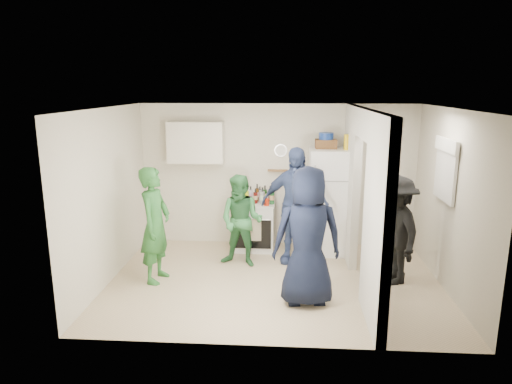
% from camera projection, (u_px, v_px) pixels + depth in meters
% --- Properties ---
extents(floor, '(4.80, 4.80, 0.00)m').
position_uv_depth(floor, '(274.00, 282.00, 6.67)').
color(floor, '#CDB690').
rests_on(floor, ground).
extents(wall_back, '(4.80, 0.00, 4.80)m').
position_uv_depth(wall_back, '(278.00, 176.00, 8.04)').
color(wall_back, silver).
rests_on(wall_back, floor).
extents(wall_front, '(4.80, 0.00, 4.80)m').
position_uv_depth(wall_front, '(271.00, 238.00, 4.73)').
color(wall_front, silver).
rests_on(wall_front, floor).
extents(wall_left, '(0.00, 3.40, 3.40)m').
position_uv_depth(wall_left, '(108.00, 196.00, 6.54)').
color(wall_left, silver).
rests_on(wall_left, floor).
extents(wall_right, '(0.00, 3.40, 3.40)m').
position_uv_depth(wall_right, '(451.00, 202.00, 6.23)').
color(wall_right, silver).
rests_on(wall_right, floor).
extents(ceiling, '(4.80, 4.80, 0.00)m').
position_uv_depth(ceiling, '(276.00, 108.00, 6.10)').
color(ceiling, white).
rests_on(ceiling, wall_back).
extents(partition_pier_back, '(0.12, 1.20, 2.50)m').
position_uv_depth(partition_pier_back, '(351.00, 184.00, 7.38)').
color(partition_pier_back, silver).
rests_on(partition_pier_back, floor).
extents(partition_pier_front, '(0.12, 1.20, 2.50)m').
position_uv_depth(partition_pier_front, '(377.00, 224.00, 5.24)').
color(partition_pier_front, silver).
rests_on(partition_pier_front, floor).
extents(partition_header, '(0.12, 1.00, 0.40)m').
position_uv_depth(partition_header, '(366.00, 124.00, 6.07)').
color(partition_header, silver).
rests_on(partition_header, partition_pier_back).
extents(stove, '(0.70, 0.59, 0.84)m').
position_uv_depth(stove, '(254.00, 226.00, 7.93)').
color(stove, white).
rests_on(stove, floor).
extents(upper_cabinet, '(0.95, 0.34, 0.70)m').
position_uv_depth(upper_cabinet, '(196.00, 142.00, 7.81)').
color(upper_cabinet, silver).
rests_on(upper_cabinet, wall_back).
extents(fridge, '(0.73, 0.71, 1.78)m').
position_uv_depth(fridge, '(330.00, 201.00, 7.71)').
color(fridge, white).
rests_on(fridge, floor).
extents(wicker_basket, '(0.35, 0.25, 0.15)m').
position_uv_depth(wicker_basket, '(326.00, 144.00, 7.55)').
color(wicker_basket, brown).
rests_on(wicker_basket, fridge).
extents(blue_bowl, '(0.24, 0.24, 0.11)m').
position_uv_depth(blue_bowl, '(326.00, 136.00, 7.52)').
color(blue_bowl, navy).
rests_on(blue_bowl, wicker_basket).
extents(yellow_cup_stack_top, '(0.09, 0.09, 0.25)m').
position_uv_depth(yellow_cup_stack_top, '(347.00, 142.00, 7.37)').
color(yellow_cup_stack_top, yellow).
rests_on(yellow_cup_stack_top, fridge).
extents(wall_clock, '(0.22, 0.02, 0.22)m').
position_uv_depth(wall_clock, '(281.00, 150.00, 7.91)').
color(wall_clock, white).
rests_on(wall_clock, wall_back).
extents(spice_shelf, '(0.35, 0.08, 0.03)m').
position_uv_depth(spice_shelf, '(278.00, 170.00, 7.96)').
color(spice_shelf, olive).
rests_on(spice_shelf, wall_back).
extents(nook_window, '(0.03, 0.70, 0.80)m').
position_uv_depth(nook_window, '(447.00, 170.00, 6.33)').
color(nook_window, black).
rests_on(nook_window, wall_right).
extents(nook_window_frame, '(0.04, 0.76, 0.86)m').
position_uv_depth(nook_window_frame, '(446.00, 170.00, 6.33)').
color(nook_window_frame, white).
rests_on(nook_window_frame, wall_right).
extents(nook_valance, '(0.04, 0.82, 0.18)m').
position_uv_depth(nook_valance, '(446.00, 145.00, 6.26)').
color(nook_valance, white).
rests_on(nook_valance, wall_right).
extents(yellow_cup_stack_stove, '(0.09, 0.09, 0.25)m').
position_uv_depth(yellow_cup_stack_stove, '(246.00, 198.00, 7.60)').
color(yellow_cup_stack_stove, '#D5DE12').
rests_on(yellow_cup_stack_stove, stove).
extents(red_cup, '(0.09, 0.09, 0.12)m').
position_uv_depth(red_cup, '(266.00, 202.00, 7.61)').
color(red_cup, red).
rests_on(red_cup, stove).
extents(person_green_left, '(0.49, 0.67, 1.69)m').
position_uv_depth(person_green_left, '(155.00, 225.00, 6.55)').
color(person_green_left, '#31762F').
rests_on(person_green_left, floor).
extents(person_green_center, '(0.82, 0.71, 1.46)m').
position_uv_depth(person_green_center, '(241.00, 221.00, 7.13)').
color(person_green_center, '#33743C').
rests_on(person_green_center, floor).
extents(person_denim, '(1.18, 0.71, 1.88)m').
position_uv_depth(person_denim, '(295.00, 206.00, 7.23)').
color(person_denim, '#354675').
rests_on(person_denim, floor).
extents(person_navy, '(0.95, 0.68, 1.83)m').
position_uv_depth(person_navy, '(308.00, 237.00, 5.83)').
color(person_navy, black).
rests_on(person_navy, floor).
extents(person_nook, '(0.79, 1.12, 1.57)m').
position_uv_depth(person_nook, '(396.00, 230.00, 6.50)').
color(person_nook, black).
rests_on(person_nook, floor).
extents(bottle_a, '(0.07, 0.07, 0.28)m').
position_uv_depth(bottle_a, '(238.00, 193.00, 7.93)').
color(bottle_a, maroon).
rests_on(bottle_a, stove).
extents(bottle_b, '(0.07, 0.07, 0.28)m').
position_uv_depth(bottle_b, '(243.00, 195.00, 7.75)').
color(bottle_b, '#1C4A18').
rests_on(bottle_b, stove).
extents(bottle_c, '(0.07, 0.07, 0.25)m').
position_uv_depth(bottle_c, '(251.00, 193.00, 7.95)').
color(bottle_c, silver).
rests_on(bottle_c, stove).
extents(bottle_d, '(0.07, 0.07, 0.25)m').
position_uv_depth(bottle_d, '(255.00, 196.00, 7.75)').
color(bottle_d, '#5C1310').
rests_on(bottle_d, stove).
extents(bottle_e, '(0.07, 0.07, 0.24)m').
position_uv_depth(bottle_e, '(260.00, 193.00, 7.97)').
color(bottle_e, '#9598A6').
rests_on(bottle_e, stove).
extents(bottle_f, '(0.07, 0.07, 0.29)m').
position_uv_depth(bottle_f, '(265.00, 194.00, 7.82)').
color(bottle_f, '#143312').
rests_on(bottle_f, stove).
extents(bottle_g, '(0.07, 0.07, 0.26)m').
position_uv_depth(bottle_g, '(270.00, 193.00, 7.93)').
color(bottle_g, '#995B32').
rests_on(bottle_g, stove).
extents(bottle_h, '(0.07, 0.07, 0.31)m').
position_uv_depth(bottle_h, '(236.00, 195.00, 7.72)').
color(bottle_h, '#A7AAB3').
rests_on(bottle_h, stove).
extents(bottle_i, '(0.06, 0.06, 0.31)m').
position_uv_depth(bottle_i, '(257.00, 193.00, 7.87)').
color(bottle_i, '#4E2C0D').
rests_on(bottle_i, stove).
extents(bottle_j, '(0.08, 0.08, 0.28)m').
position_uv_depth(bottle_j, '(272.00, 196.00, 7.70)').
color(bottle_j, '#21602B').
rests_on(bottle_j, stove).
extents(bottle_k, '(0.06, 0.06, 0.25)m').
position_uv_depth(bottle_k, '(241.00, 195.00, 7.84)').
color(bottle_k, brown).
rests_on(bottle_k, stove).
extents(bottle_l, '(0.08, 0.08, 0.30)m').
position_uv_depth(bottle_l, '(262.00, 196.00, 7.67)').
color(bottle_l, gray).
rests_on(bottle_l, stove).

